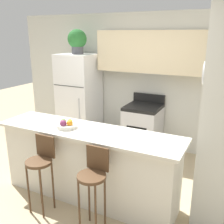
{
  "coord_description": "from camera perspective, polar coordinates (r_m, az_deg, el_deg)",
  "views": [
    {
      "loc": [
        1.7,
        -2.67,
        2.16
      ],
      "look_at": [
        0.0,
        0.71,
        1.03
      ],
      "focal_mm": 42.0,
      "sensor_mm": 36.0,
      "label": 1
    }
  ],
  "objects": [
    {
      "name": "ground_plane",
      "position": [
        3.83,
        -5.03,
        -17.8
      ],
      "size": [
        14.0,
        14.0,
        0.0
      ],
      "primitive_type": "plane",
      "color": "tan"
    },
    {
      "name": "wall_back",
      "position": [
        4.94,
        8.51,
        8.89
      ],
      "size": [
        5.6,
        0.38,
        2.55
      ],
      "color": "silver",
      "rests_on": "ground_plane"
    },
    {
      "name": "pillar_right",
      "position": [
        2.98,
        22.27,
        -1.89
      ],
      "size": [
        0.38,
        0.32,
        2.55
      ],
      "color": "silver",
      "rests_on": "ground_plane"
    },
    {
      "name": "counter_bar",
      "position": [
        3.57,
        -5.24,
        -11.22
      ],
      "size": [
        2.51,
        0.65,
        0.98
      ],
      "color": "silver",
      "rests_on": "ground_plane"
    },
    {
      "name": "refrigerator",
      "position": [
        5.37,
        -7.12,
        2.86
      ],
      "size": [
        0.72,
        0.72,
        1.79
      ],
      "color": "white",
      "rests_on": "ground_plane"
    },
    {
      "name": "stove_range",
      "position": [
        4.94,
        6.69,
        -3.64
      ],
      "size": [
        0.62,
        0.65,
        1.07
      ],
      "color": "silver",
      "rests_on": "ground_plane"
    },
    {
      "name": "bar_stool_left",
      "position": [
        3.37,
        -15.22,
        -10.75
      ],
      "size": [
        0.32,
        0.32,
        0.98
      ],
      "color": "#4C331E",
      "rests_on": "ground_plane"
    },
    {
      "name": "bar_stool_right",
      "position": [
        2.97,
        -4.1,
        -14.09
      ],
      "size": [
        0.32,
        0.32,
        0.98
      ],
      "color": "#4C331E",
      "rests_on": "ground_plane"
    },
    {
      "name": "potted_plant_on_fridge",
      "position": [
        5.22,
        -7.59,
        15.2
      ],
      "size": [
        0.37,
        0.37,
        0.46
      ],
      "color": "#4C4C51",
      "rests_on": "refrigerator"
    },
    {
      "name": "fruit_bowl",
      "position": [
        3.47,
        -9.88,
        -2.76
      ],
      "size": [
        0.26,
        0.26,
        0.12
      ],
      "color": "silver",
      "rests_on": "counter_bar"
    },
    {
      "name": "trash_bin",
      "position": [
        5.1,
        -2.94,
        -6.14
      ],
      "size": [
        0.28,
        0.28,
        0.38
      ],
      "color": "black",
      "rests_on": "ground_plane"
    }
  ]
}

